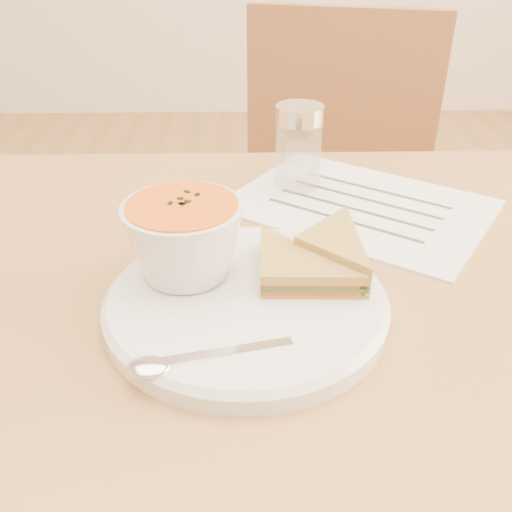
{
  "coord_description": "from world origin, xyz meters",
  "views": [
    {
      "loc": [
        -0.07,
        -0.51,
        1.08
      ],
      "look_at": [
        -0.06,
        -0.05,
        0.8
      ],
      "focal_mm": 40.0,
      "sensor_mm": 36.0,
      "label": 1
    }
  ],
  "objects_px": {
    "chair_far": "(321,253)",
    "plate": "(246,304)",
    "dining_table": "(295,493)",
    "condiment_shaker": "(298,148)",
    "soup_bowl": "(185,243)"
  },
  "relations": [
    {
      "from": "dining_table",
      "to": "plate",
      "type": "bearing_deg",
      "value": -134.0
    },
    {
      "from": "soup_bowl",
      "to": "plate",
      "type": "bearing_deg",
      "value": -31.18
    },
    {
      "from": "dining_table",
      "to": "condiment_shaker",
      "type": "xyz_separation_m",
      "value": [
        0.01,
        0.22,
        0.43
      ]
    },
    {
      "from": "chair_far",
      "to": "soup_bowl",
      "type": "bearing_deg",
      "value": 83.55
    },
    {
      "from": "chair_far",
      "to": "soup_bowl",
      "type": "relative_size",
      "value": 7.9
    },
    {
      "from": "chair_far",
      "to": "soup_bowl",
      "type": "height_order",
      "value": "chair_far"
    },
    {
      "from": "chair_far",
      "to": "soup_bowl",
      "type": "xyz_separation_m",
      "value": [
        -0.22,
        -0.55,
        0.35
      ]
    },
    {
      "from": "chair_far",
      "to": "plate",
      "type": "relative_size",
      "value": 3.39
    },
    {
      "from": "plate",
      "to": "condiment_shaker",
      "type": "relative_size",
      "value": 2.36
    },
    {
      "from": "dining_table",
      "to": "soup_bowl",
      "type": "distance_m",
      "value": 0.45
    },
    {
      "from": "dining_table",
      "to": "soup_bowl",
      "type": "relative_size",
      "value": 8.59
    },
    {
      "from": "dining_table",
      "to": "condiment_shaker",
      "type": "bearing_deg",
      "value": 88.2
    },
    {
      "from": "dining_table",
      "to": "plate",
      "type": "distance_m",
      "value": 0.39
    },
    {
      "from": "dining_table",
      "to": "chair_far",
      "type": "bearing_deg",
      "value": 79.6
    },
    {
      "from": "condiment_shaker",
      "to": "soup_bowl",
      "type": "bearing_deg",
      "value": -117.84
    }
  ]
}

